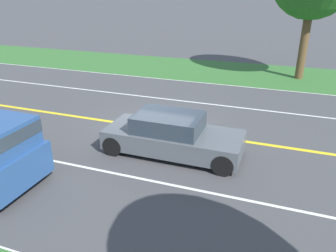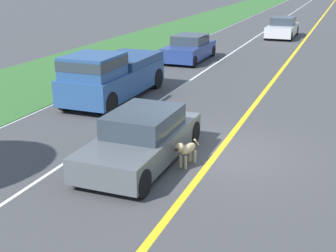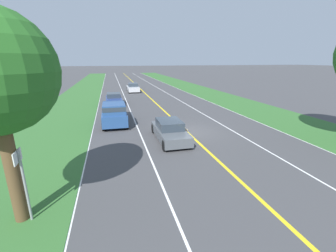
# 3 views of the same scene
# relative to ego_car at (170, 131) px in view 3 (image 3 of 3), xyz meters

# --- Properties ---
(ground_plane) EXTENTS (400.00, 400.00, 0.00)m
(ground_plane) POSITION_rel_ego_car_xyz_m (-1.68, -1.26, -0.62)
(ground_plane) COLOR #424244
(centre_divider_line) EXTENTS (0.18, 160.00, 0.01)m
(centre_divider_line) POSITION_rel_ego_car_xyz_m (-1.68, -1.26, -0.62)
(centre_divider_line) COLOR yellow
(centre_divider_line) RESTS_ON ground
(lane_edge_line_right) EXTENTS (0.14, 160.00, 0.01)m
(lane_edge_line_right) POSITION_rel_ego_car_xyz_m (5.32, -1.26, -0.62)
(lane_edge_line_right) COLOR white
(lane_edge_line_right) RESTS_ON ground
(lane_edge_line_left) EXTENTS (0.14, 160.00, 0.01)m
(lane_edge_line_left) POSITION_rel_ego_car_xyz_m (-8.68, -1.26, -0.62)
(lane_edge_line_left) COLOR white
(lane_edge_line_left) RESTS_ON ground
(lane_dash_same_dir) EXTENTS (0.10, 160.00, 0.01)m
(lane_dash_same_dir) POSITION_rel_ego_car_xyz_m (1.82, -1.26, -0.62)
(lane_dash_same_dir) COLOR white
(lane_dash_same_dir) RESTS_ON ground
(lane_dash_oncoming) EXTENTS (0.10, 160.00, 0.01)m
(lane_dash_oncoming) POSITION_rel_ego_car_xyz_m (-5.18, -1.26, -0.62)
(lane_dash_oncoming) COLOR white
(lane_dash_oncoming) RESTS_ON ground
(grass_verge_right) EXTENTS (6.00, 160.00, 0.03)m
(grass_verge_right) POSITION_rel_ego_car_xyz_m (8.32, -1.26, -0.61)
(grass_verge_right) COLOR #33662D
(grass_verge_right) RESTS_ON ground
(grass_verge_left) EXTENTS (6.00, 160.00, 0.03)m
(grass_verge_left) POSITION_rel_ego_car_xyz_m (-11.68, -1.26, -0.61)
(grass_verge_left) COLOR #33662D
(grass_verge_left) RESTS_ON ground
(ego_car) EXTENTS (1.83, 4.43, 1.33)m
(ego_car) POSITION_rel_ego_car_xyz_m (0.00, 0.00, 0.00)
(ego_car) COLOR #51565B
(ego_car) RESTS_ON ground
(dog) EXTENTS (0.39, 1.14, 0.75)m
(dog) POSITION_rel_ego_car_xyz_m (-1.17, -0.09, -0.16)
(dog) COLOR #D1B784
(dog) RESTS_ON ground
(pickup_truck) EXTENTS (2.00, 5.34, 1.94)m
(pickup_truck) POSITION_rel_ego_car_xyz_m (3.56, -5.07, 0.36)
(pickup_truck) COLOR #284C84
(pickup_truck) RESTS_ON ground
(car_trailing_near) EXTENTS (1.88, 4.21, 1.38)m
(car_trailing_near) POSITION_rel_ego_car_xyz_m (3.43, -13.84, 0.02)
(car_trailing_near) COLOR navy
(car_trailing_near) RESTS_ON ground
(car_trailing_mid) EXTENTS (1.88, 4.46, 1.44)m
(car_trailing_mid) POSITION_rel_ego_car_xyz_m (0.03, -24.88, 0.05)
(car_trailing_mid) COLOR silver
(car_trailing_mid) RESTS_ON ground
(street_sign) EXTENTS (0.11, 0.64, 2.61)m
(street_sign) POSITION_rel_ego_car_xyz_m (6.62, 6.64, 1.01)
(street_sign) COLOR gray
(street_sign) RESTS_ON ground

